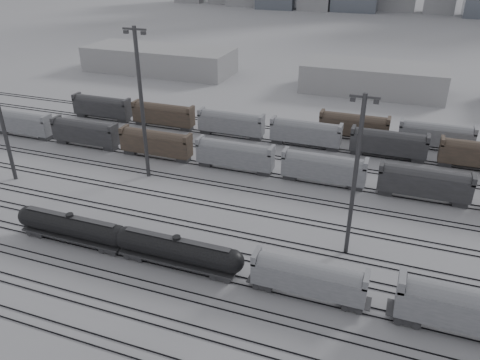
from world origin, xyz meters
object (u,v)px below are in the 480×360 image
(light_mast_c, at_px, (355,174))
(tank_car_a, at_px, (72,227))
(tank_car_b, at_px, (177,250))
(hopper_car_b, at_px, (477,310))
(hopper_car_a, at_px, (309,277))

(light_mast_c, bearing_deg, tank_car_a, -163.45)
(tank_car_a, bearing_deg, tank_car_b, 0.00)
(tank_car_a, xyz_separation_m, tank_car_b, (16.92, 0.00, 0.05))
(light_mast_c, bearing_deg, hopper_car_b, -35.91)
(tank_car_a, relative_size, hopper_car_a, 1.32)
(hopper_car_a, bearing_deg, light_mast_c, 74.81)
(hopper_car_a, relative_size, light_mast_c, 0.61)
(tank_car_b, bearing_deg, light_mast_c, 28.37)
(tank_car_b, bearing_deg, tank_car_a, -180.00)
(light_mast_c, bearing_deg, tank_car_b, -151.63)
(hopper_car_a, distance_m, light_mast_c, 14.74)
(hopper_car_a, distance_m, hopper_car_b, 18.48)
(tank_car_a, distance_m, hopper_car_a, 34.58)
(hopper_car_b, bearing_deg, light_mast_c, 144.09)
(tank_car_b, xyz_separation_m, hopper_car_a, (17.65, 0.00, 0.41))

